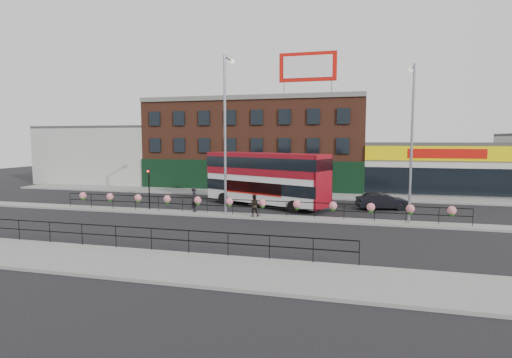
% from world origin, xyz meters
% --- Properties ---
extents(ground, '(120.00, 120.00, 0.00)m').
position_xyz_m(ground, '(0.00, 0.00, 0.00)').
color(ground, black).
rests_on(ground, ground).
extents(south_pavement, '(60.00, 4.00, 0.15)m').
position_xyz_m(south_pavement, '(0.00, -12.00, 0.07)').
color(south_pavement, gray).
rests_on(south_pavement, ground).
extents(north_pavement, '(60.00, 4.00, 0.15)m').
position_xyz_m(north_pavement, '(0.00, 12.00, 0.07)').
color(north_pavement, gray).
rests_on(north_pavement, ground).
extents(median, '(60.00, 1.60, 0.15)m').
position_xyz_m(median, '(0.00, 0.00, 0.07)').
color(median, gray).
rests_on(median, ground).
extents(yellow_line_inner, '(60.00, 0.10, 0.01)m').
position_xyz_m(yellow_line_inner, '(0.00, -9.70, 0.01)').
color(yellow_line_inner, gold).
rests_on(yellow_line_inner, ground).
extents(yellow_line_outer, '(60.00, 0.10, 0.01)m').
position_xyz_m(yellow_line_outer, '(0.00, -9.88, 0.01)').
color(yellow_line_outer, gold).
rests_on(yellow_line_outer, ground).
extents(brick_building, '(25.00, 12.21, 10.30)m').
position_xyz_m(brick_building, '(-4.00, 19.96, 5.13)').
color(brick_building, brown).
rests_on(brick_building, ground).
extents(supermarket, '(15.00, 12.25, 5.30)m').
position_xyz_m(supermarket, '(16.00, 19.90, 2.65)').
color(supermarket, silver).
rests_on(supermarket, ground).
extents(warehouse_west, '(15.50, 12.00, 7.30)m').
position_xyz_m(warehouse_west, '(-24.25, 20.00, 3.65)').
color(warehouse_west, '#B5B5B0').
rests_on(warehouse_west, ground).
extents(billboard, '(6.00, 0.29, 4.40)m').
position_xyz_m(billboard, '(2.50, 14.99, 13.18)').
color(billboard, red).
rests_on(billboard, brick_building).
extents(median_railing, '(30.04, 0.56, 1.23)m').
position_xyz_m(median_railing, '(-0.00, 0.00, 1.05)').
color(median_railing, black).
rests_on(median_railing, median).
extents(south_railing, '(20.04, 0.05, 1.12)m').
position_xyz_m(south_railing, '(-2.00, -10.10, 0.96)').
color(south_railing, black).
rests_on(south_railing, south_pavement).
extents(double_decker_bus, '(11.26, 6.83, 4.51)m').
position_xyz_m(double_decker_bus, '(0.36, 4.88, 2.77)').
color(double_decker_bus, white).
rests_on(double_decker_bus, ground).
extents(car, '(3.54, 4.83, 1.35)m').
position_xyz_m(car, '(9.83, 5.80, 0.68)').
color(car, black).
rests_on(car, ground).
extents(pedestrian_a, '(0.81, 0.64, 1.86)m').
position_xyz_m(pedestrian_a, '(-4.16, 0.37, 1.08)').
color(pedestrian_a, black).
rests_on(pedestrian_a, median).
extents(pedestrian_b, '(1.07, 0.99, 1.58)m').
position_xyz_m(pedestrian_b, '(0.70, -0.36, 0.94)').
color(pedestrian_b, black).
rests_on(pedestrian_b, median).
extents(lamp_column_west, '(0.41, 2.02, 11.52)m').
position_xyz_m(lamp_column_west, '(-1.55, 0.30, 6.98)').
color(lamp_column_west, gray).
rests_on(lamp_column_west, median).
extents(lamp_column_east, '(0.37, 1.81, 10.33)m').
position_xyz_m(lamp_column_east, '(11.19, 0.36, 6.27)').
color(lamp_column_east, gray).
rests_on(lamp_column_east, median).
extents(traffic_light_median, '(0.15, 0.28, 3.65)m').
position_xyz_m(traffic_light_median, '(-8.00, 0.39, 2.47)').
color(traffic_light_median, black).
rests_on(traffic_light_median, median).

